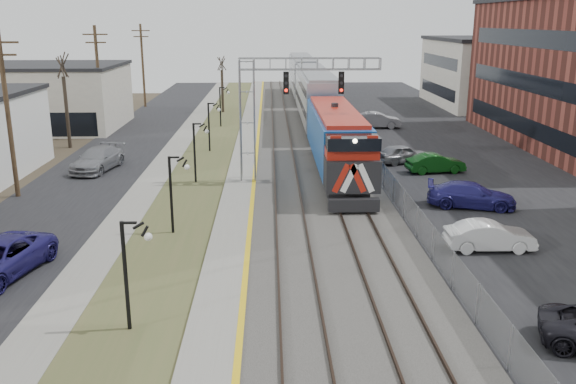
{
  "coord_description": "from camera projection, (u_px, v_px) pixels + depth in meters",
  "views": [
    {
      "loc": [
        0.94,
        -11.29,
        10.43
      ],
      "look_at": [
        1.78,
        16.36,
        2.6
      ],
      "focal_mm": 38.0,
      "sensor_mm": 36.0,
      "label": 1
    }
  ],
  "objects": [
    {
      "name": "fence",
      "position": [
        363.0,
        148.0,
        47.35
      ],
      "size": [
        0.04,
        120.0,
        1.6
      ],
      "primitive_type": "cube",
      "color": "gray",
      "rests_on": "ground"
    },
    {
      "name": "bare_trees",
      "position": [
        104.0,
        118.0,
        49.99
      ],
      "size": [
        12.3,
        42.3,
        5.95
      ],
      "color": "#382D23",
      "rests_on": "ground"
    },
    {
      "name": "ballast_bed",
      "position": [
        309.0,
        158.0,
        47.42
      ],
      "size": [
        8.0,
        120.0,
        0.2
      ],
      "primitive_type": "cube",
      "color": "#595651",
      "rests_on": "ground"
    },
    {
      "name": "car_street_b",
      "position": [
        98.0,
        160.0,
        43.55
      ],
      "size": [
        3.26,
        5.84,
        1.6
      ],
      "primitive_type": "imported",
      "rotation": [
        0.0,
        0.0,
        -0.19
      ],
      "color": "gray",
      "rests_on": "ground"
    },
    {
      "name": "platform_edge",
      "position": [
        256.0,
        156.0,
        47.26
      ],
      "size": [
        0.24,
        120.0,
        0.01
      ],
      "primitive_type": "cube",
      "color": "gold",
      "rests_on": "platform"
    },
    {
      "name": "signal_gantry",
      "position": [
        274.0,
        98.0,
        39.11
      ],
      "size": [
        9.0,
        1.07,
        8.15
      ],
      "color": "gray",
      "rests_on": "ground"
    },
    {
      "name": "track_near",
      "position": [
        283.0,
        156.0,
        47.31
      ],
      "size": [
        1.58,
        120.0,
        0.15
      ],
      "color": "#2D2119",
      "rests_on": "ballast_bed"
    },
    {
      "name": "sidewalk",
      "position": [
        167.0,
        159.0,
        47.11
      ],
      "size": [
        2.0,
        120.0,
        0.08
      ],
      "primitive_type": "cube",
      "color": "gray",
      "rests_on": "ground"
    },
    {
      "name": "lampposts",
      "position": [
        172.0,
        194.0,
        30.59
      ],
      "size": [
        0.14,
        62.14,
        4.0
      ],
      "color": "black",
      "rests_on": "ground"
    },
    {
      "name": "car_lot_e",
      "position": [
        402.0,
        154.0,
        45.76
      ],
      "size": [
        4.49,
        3.03,
        1.42
      ],
      "primitive_type": "imported",
      "rotation": [
        0.0,
        0.0,
        1.93
      ],
      "color": "gray",
      "rests_on": "ground"
    },
    {
      "name": "platform",
      "position": [
        245.0,
        158.0,
        47.27
      ],
      "size": [
        2.0,
        120.0,
        0.24
      ],
      "primitive_type": "cube",
      "color": "gray",
      "rests_on": "ground"
    },
    {
      "name": "train",
      "position": [
        312.0,
        94.0,
        64.28
      ],
      "size": [
        3.0,
        63.05,
        5.33
      ],
      "color": "#124797",
      "rests_on": "ground"
    },
    {
      "name": "utility_poles",
      "position": [
        8.0,
        115.0,
        35.93
      ],
      "size": [
        0.28,
        80.28,
        10.0
      ],
      "color": "#4C3823",
      "rests_on": "ground"
    },
    {
      "name": "car_lot_d",
      "position": [
        471.0,
        196.0,
        34.92
      ],
      "size": [
        5.3,
        3.17,
        1.44
      ],
      "primitive_type": "imported",
      "rotation": [
        0.0,
        0.0,
        1.32
      ],
      "color": "navy",
      "rests_on": "ground"
    },
    {
      "name": "car_lot_g",
      "position": [
        377.0,
        121.0,
        60.65
      ],
      "size": [
        4.83,
        1.93,
        1.56
      ],
      "primitive_type": "imported",
      "rotation": [
        0.0,
        0.0,
        1.51
      ],
      "color": "slate",
      "rests_on": "ground"
    },
    {
      "name": "street_west",
      "position": [
        109.0,
        160.0,
        46.99
      ],
      "size": [
        7.0,
        120.0,
        0.04
      ],
      "primitive_type": "cube",
      "color": "black",
      "rests_on": "ground"
    },
    {
      "name": "track_far",
      "position": [
        328.0,
        155.0,
        47.42
      ],
      "size": [
        1.58,
        120.0,
        0.15
      ],
      "color": "#2D2119",
      "rests_on": "ballast_bed"
    },
    {
      "name": "parking_lot",
      "position": [
        462.0,
        158.0,
        47.8
      ],
      "size": [
        16.0,
        120.0,
        0.04
      ],
      "primitive_type": "cube",
      "color": "black",
      "rests_on": "ground"
    },
    {
      "name": "car_lot_b",
      "position": [
        490.0,
        237.0,
        28.41
      ],
      "size": [
        4.13,
        1.49,
        1.36
      ],
      "primitive_type": "imported",
      "rotation": [
        0.0,
        0.0,
        1.56
      ],
      "color": "silver",
      "rests_on": "ground"
    },
    {
      "name": "car_lot_f",
      "position": [
        436.0,
        164.0,
        42.88
      ],
      "size": [
        4.24,
        1.97,
        1.35
      ],
      "primitive_type": "imported",
      "rotation": [
        0.0,
        0.0,
        1.71
      ],
      "color": "#0D4111",
      "rests_on": "ground"
    },
    {
      "name": "grass_median",
      "position": [
        206.0,
        159.0,
        47.2
      ],
      "size": [
        4.0,
        120.0,
        0.06
      ],
      "primitive_type": "cube",
      "color": "#48522B",
      "rests_on": "ground"
    }
  ]
}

